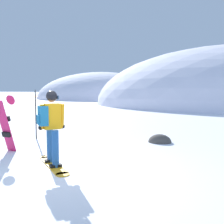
# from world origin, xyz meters

# --- Properties ---
(ground_plane) EXTENTS (300.00, 300.00, 0.00)m
(ground_plane) POSITION_xyz_m (0.00, 0.00, 0.00)
(ground_plane) COLOR white
(ridge_peak_far) EXTENTS (24.28, 21.85, 9.91)m
(ridge_peak_far) POSITION_xyz_m (-17.18, 40.77, 0.00)
(ridge_peak_far) COLOR white
(ridge_peak_far) RESTS_ON ground
(snowboarder_main) EXTENTS (1.45, 1.31, 1.71)m
(snowboarder_main) POSITION_xyz_m (-0.47, 0.45, 0.92)
(snowboarder_main) COLOR orange
(snowboarder_main) RESTS_ON ground
(spare_snowboard) EXTENTS (0.28, 0.53, 1.59)m
(spare_snowboard) POSITION_xyz_m (-2.35, 1.06, 0.80)
(spare_snowboard) COLOR #D11E5B
(spare_snowboard) RESTS_ON ground
(piste_marker_near) EXTENTS (0.20, 0.20, 1.75)m
(piste_marker_near) POSITION_xyz_m (-2.90, 3.05, 1.00)
(piste_marker_near) COLOR black
(piste_marker_near) RESTS_ON ground
(rock_dark) EXTENTS (0.77, 0.65, 0.54)m
(rock_dark) POSITION_xyz_m (1.31, 4.01, 0.00)
(rock_dark) COLOR #4C4742
(rock_dark) RESTS_ON ground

